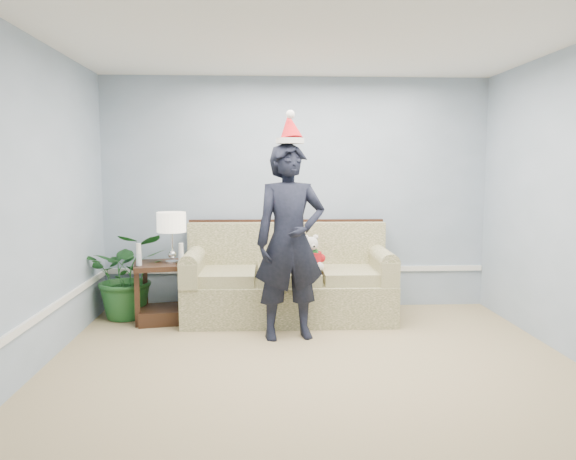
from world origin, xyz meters
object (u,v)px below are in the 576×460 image
at_px(side_table, 167,298).
at_px(teddy_bear, 311,257).
at_px(man, 290,242).
at_px(table_lamp, 171,224).
at_px(sofa, 288,284).
at_px(houseplant, 128,275).

xyz_separation_m(side_table, teddy_bear, (1.56, -0.03, 0.44)).
height_order(side_table, man, man).
bearing_deg(side_table, table_lamp, -30.90).
distance_m(table_lamp, man, 1.37).
bearing_deg(sofa, teddy_bear, -30.37).
height_order(side_table, houseplant, houseplant).
distance_m(table_lamp, houseplant, 0.80).
xyz_separation_m(sofa, man, (-0.02, -0.77, 0.57)).
height_order(side_table, table_lamp, table_lamp).
bearing_deg(man, sofa, 77.72).
height_order(sofa, teddy_bear, sofa).
bearing_deg(table_lamp, side_table, 149.10).
bearing_deg(teddy_bear, man, -128.07).
height_order(sofa, table_lamp, table_lamp).
xyz_separation_m(sofa, side_table, (-1.32, -0.11, -0.12)).
height_order(sofa, man, man).
bearing_deg(side_table, man, -26.89).
relative_size(table_lamp, teddy_bear, 1.41).
bearing_deg(houseplant, teddy_bear, -5.68).
height_order(table_lamp, man, man).
bearing_deg(table_lamp, teddy_bear, 0.49).
bearing_deg(table_lamp, man, -26.62).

